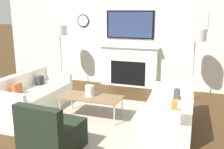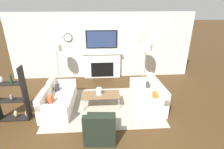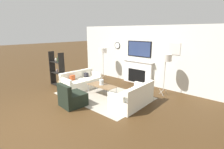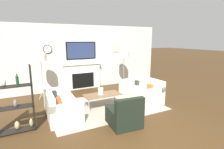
{
  "view_description": "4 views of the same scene",
  "coord_description": "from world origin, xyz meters",
  "px_view_note": "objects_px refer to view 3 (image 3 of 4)",
  "views": [
    {
      "loc": [
        1.84,
        -1.85,
        2.01
      ],
      "look_at": [
        0.2,
        2.85,
        0.79
      ],
      "focal_mm": 42.0,
      "sensor_mm": 36.0,
      "label": 1
    },
    {
      "loc": [
        -0.07,
        -2.24,
        3.05
      ],
      "look_at": [
        0.27,
        2.69,
        0.99
      ],
      "focal_mm": 28.0,
      "sensor_mm": 36.0,
      "label": 2
    },
    {
      "loc": [
        4.57,
        -2.03,
        2.47
      ],
      "look_at": [
        0.25,
        2.7,
        0.86
      ],
      "focal_mm": 28.0,
      "sensor_mm": 36.0,
      "label": 3
    },
    {
      "loc": [
        -2.22,
        -2.33,
        2.13
      ],
      "look_at": [
        0.33,
        2.65,
        0.98
      ],
      "focal_mm": 28.0,
      "sensor_mm": 36.0,
      "label": 4
    }
  ],
  "objects_px": {
    "couch_right": "(133,98)",
    "floor_lamp_right": "(166,58)",
    "armchair": "(72,98)",
    "coffee_table": "(102,86)",
    "floor_lamp_left": "(103,51)",
    "hurricane_candle": "(102,82)",
    "shelf_unit": "(57,71)",
    "couch_left": "(81,82)"
  },
  "relations": [
    {
      "from": "armchair",
      "to": "floor_lamp_right",
      "type": "bearing_deg",
      "value": 59.51
    },
    {
      "from": "armchair",
      "to": "coffee_table",
      "type": "bearing_deg",
      "value": 89.06
    },
    {
      "from": "couch_left",
      "to": "hurricane_candle",
      "type": "relative_size",
      "value": 8.16
    },
    {
      "from": "couch_right",
      "to": "coffee_table",
      "type": "bearing_deg",
      "value": -179.95
    },
    {
      "from": "armchair",
      "to": "shelf_unit",
      "type": "relative_size",
      "value": 0.52
    },
    {
      "from": "hurricane_candle",
      "to": "floor_lamp_right",
      "type": "xyz_separation_m",
      "value": [
        1.81,
        1.63,
        0.97
      ]
    },
    {
      "from": "armchair",
      "to": "hurricane_candle",
      "type": "bearing_deg",
      "value": 90.99
    },
    {
      "from": "hurricane_candle",
      "to": "floor_lamp_left",
      "type": "bearing_deg",
      "value": 133.44
    },
    {
      "from": "armchair",
      "to": "shelf_unit",
      "type": "xyz_separation_m",
      "value": [
        -2.38,
        0.9,
        0.42
      ]
    },
    {
      "from": "coffee_table",
      "to": "floor_lamp_left",
      "type": "xyz_separation_m",
      "value": [
        -1.59,
        1.66,
        1.1
      ]
    },
    {
      "from": "shelf_unit",
      "to": "floor_lamp_right",
      "type": "bearing_deg",
      "value": 27.07
    },
    {
      "from": "coffee_table",
      "to": "floor_lamp_left",
      "type": "height_order",
      "value": "floor_lamp_left"
    },
    {
      "from": "armchair",
      "to": "hurricane_candle",
      "type": "xyz_separation_m",
      "value": [
        -0.02,
        1.41,
        0.23
      ]
    },
    {
      "from": "coffee_table",
      "to": "floor_lamp_right",
      "type": "relative_size",
      "value": 0.72
    },
    {
      "from": "floor_lamp_right",
      "to": "shelf_unit",
      "type": "distance_m",
      "value": 4.75
    },
    {
      "from": "coffee_table",
      "to": "floor_lamp_right",
      "type": "bearing_deg",
      "value": 43.23
    },
    {
      "from": "floor_lamp_left",
      "to": "coffee_table",
      "type": "bearing_deg",
      "value": -46.28
    },
    {
      "from": "coffee_table",
      "to": "shelf_unit",
      "type": "height_order",
      "value": "shelf_unit"
    },
    {
      "from": "couch_right",
      "to": "coffee_table",
      "type": "xyz_separation_m",
      "value": [
        -1.49,
        -0.0,
        0.1
      ]
    },
    {
      "from": "armchair",
      "to": "floor_lamp_left",
      "type": "distance_m",
      "value": 3.62
    },
    {
      "from": "hurricane_candle",
      "to": "shelf_unit",
      "type": "relative_size",
      "value": 0.14
    },
    {
      "from": "couch_left",
      "to": "armchair",
      "type": "distance_m",
      "value": 1.89
    },
    {
      "from": "armchair",
      "to": "coffee_table",
      "type": "relative_size",
      "value": 0.7
    },
    {
      "from": "couch_right",
      "to": "floor_lamp_right",
      "type": "distance_m",
      "value": 2.06
    },
    {
      "from": "floor_lamp_left",
      "to": "shelf_unit",
      "type": "xyz_separation_m",
      "value": [
        -0.82,
        -2.13,
        -0.8
      ]
    },
    {
      "from": "coffee_table",
      "to": "floor_lamp_left",
      "type": "bearing_deg",
      "value": 133.72
    },
    {
      "from": "armchair",
      "to": "hurricane_candle",
      "type": "distance_m",
      "value": 1.43
    },
    {
      "from": "hurricane_candle",
      "to": "shelf_unit",
      "type": "xyz_separation_m",
      "value": [
        -2.36,
        -0.51,
        0.19
      ]
    },
    {
      "from": "hurricane_candle",
      "to": "shelf_unit",
      "type": "height_order",
      "value": "shelf_unit"
    },
    {
      "from": "floor_lamp_right",
      "to": "couch_left",
      "type": "bearing_deg",
      "value": -151.69
    },
    {
      "from": "couch_left",
      "to": "hurricane_candle",
      "type": "bearing_deg",
      "value": 1.5
    },
    {
      "from": "coffee_table",
      "to": "floor_lamp_left",
      "type": "relative_size",
      "value": 0.71
    },
    {
      "from": "coffee_table",
      "to": "couch_left",
      "type": "bearing_deg",
      "value": 179.99
    },
    {
      "from": "hurricane_candle",
      "to": "couch_left",
      "type": "bearing_deg",
      "value": -178.5
    },
    {
      "from": "couch_right",
      "to": "floor_lamp_right",
      "type": "relative_size",
      "value": 1.01
    },
    {
      "from": "floor_lamp_left",
      "to": "floor_lamp_right",
      "type": "distance_m",
      "value": 3.35
    },
    {
      "from": "hurricane_candle",
      "to": "armchair",
      "type": "bearing_deg",
      "value": -89.01
    },
    {
      "from": "armchair",
      "to": "floor_lamp_left",
      "type": "xyz_separation_m",
      "value": [
        -1.56,
        3.03,
        1.22
      ]
    },
    {
      "from": "couch_right",
      "to": "floor_lamp_left",
      "type": "relative_size",
      "value": 1.0
    },
    {
      "from": "couch_left",
      "to": "couch_right",
      "type": "xyz_separation_m",
      "value": [
        2.81,
        0.0,
        0.01
      ]
    },
    {
      "from": "armchair",
      "to": "floor_lamp_right",
      "type": "relative_size",
      "value": 0.5
    },
    {
      "from": "couch_right",
      "to": "armchair",
      "type": "relative_size",
      "value": 2.03
    }
  ]
}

